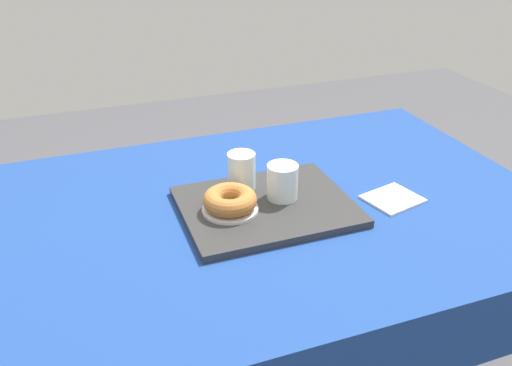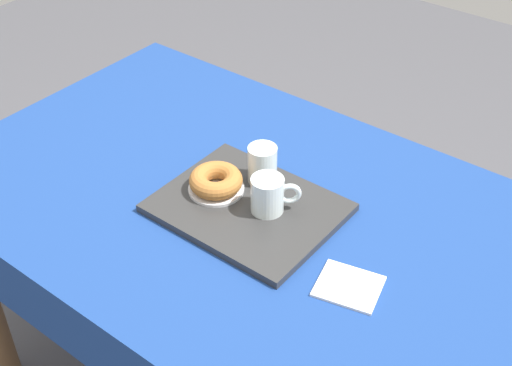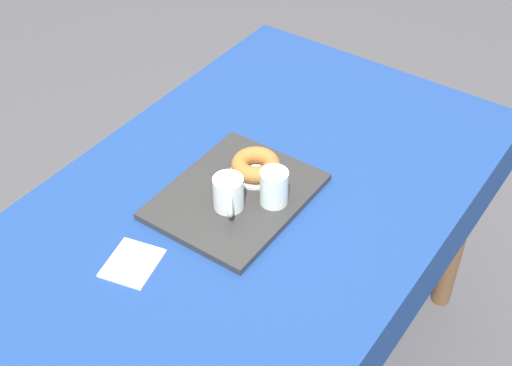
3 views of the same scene
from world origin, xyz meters
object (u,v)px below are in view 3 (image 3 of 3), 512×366
Objects in this scene: serving_tray at (236,196)px; sugar_donut_left at (256,165)px; donut_plate_left at (256,172)px; dining_table at (252,223)px; tea_mug_left at (228,194)px; paper_napkin at (132,263)px; water_glass_near at (274,189)px.

sugar_donut_left is at bearing -178.06° from serving_tray.
donut_plate_left is 1.05× the size of sugar_donut_left.
tea_mug_left reaches higher than dining_table.
paper_napkin is at bearing -8.57° from sugar_donut_left.
water_glass_near is at bearing 107.75° from serving_tray.
sugar_donut_left is (-0.13, -0.02, -0.01)m from tea_mug_left.
serving_tray reaches higher than paper_napkin.
serving_tray is (0.04, -0.02, 0.11)m from dining_table.
paper_napkin is (0.26, -0.08, -0.05)m from tea_mug_left.
donut_plate_left reaches higher than dining_table.
dining_table is at bearing -95.24° from water_glass_near.
sugar_donut_left is at bearing 0.00° from donut_plate_left.
donut_plate_left reaches higher than paper_napkin.
water_glass_near is at bearing 155.19° from paper_napkin.
sugar_donut_left is at bearing 171.43° from paper_napkin.
sugar_donut_left is 0.99× the size of paper_napkin.
tea_mug_left reaches higher than donut_plate_left.
water_glass_near is 0.73× the size of paper_napkin.
sugar_donut_left is at bearing -154.82° from dining_table.
donut_plate_left is 0.02m from sugar_donut_left.
tea_mug_left is at bearing 7.16° from donut_plate_left.
donut_plate_left is at bearing 171.43° from paper_napkin.
serving_tray reaches higher than dining_table.
tea_mug_left is 0.79× the size of paper_napkin.
sugar_donut_left reaches higher than dining_table.
sugar_donut_left reaches higher than donut_plate_left.
serving_tray is at bearing 1.94° from sugar_donut_left.
dining_table is at bearing 174.33° from tea_mug_left.
dining_table is at bearing 25.18° from donut_plate_left.
serving_tray is at bearing 168.42° from paper_napkin.
water_glass_near is at bearing 57.64° from donut_plate_left.
serving_tray is 0.09m from donut_plate_left.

